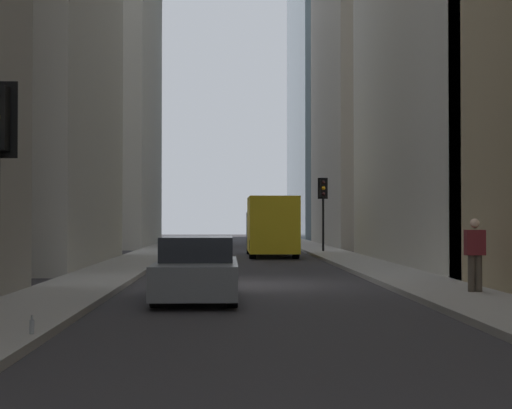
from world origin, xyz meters
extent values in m
plane|color=#302D30|center=(0.00, 0.00, 0.00)|extent=(135.00, 135.00, 0.00)
cube|color=gray|center=(0.00, 4.50, 0.07)|extent=(90.00, 2.20, 0.14)
cube|color=gray|center=(0.00, -4.50, 0.07)|extent=(90.00, 2.20, 0.14)
cube|color=#B7B2A5|center=(29.59, 10.60, 10.64)|extent=(13.23, 10.00, 21.29)
cube|color=yellow|center=(14.93, -1.40, 1.54)|extent=(4.60, 2.25, 2.60)
cube|color=#38383D|center=(18.13, -1.40, 1.19)|extent=(1.90, 2.25, 1.90)
cube|color=black|center=(18.13, -1.40, 1.79)|extent=(1.92, 2.09, 0.64)
cylinder|color=black|center=(18.13, -2.38, 0.44)|extent=(0.88, 0.28, 0.88)
cylinder|color=black|center=(18.13, -0.41, 0.44)|extent=(0.88, 0.28, 0.88)
cylinder|color=black|center=(13.53, -2.38, 0.44)|extent=(0.88, 0.28, 0.88)
cylinder|color=black|center=(13.53, -0.41, 0.44)|extent=(0.88, 0.28, 0.88)
cube|color=slate|center=(-4.21, 1.40, 0.53)|extent=(4.30, 1.78, 0.70)
cube|color=black|center=(-4.01, 1.40, 1.15)|extent=(2.10, 1.58, 0.54)
cylinder|color=black|center=(-5.56, 0.62, 0.32)|extent=(0.64, 0.22, 0.64)
cylinder|color=black|center=(-5.56, 2.18, 0.32)|extent=(0.64, 0.22, 0.64)
cylinder|color=black|center=(-2.86, 0.62, 0.32)|extent=(0.64, 0.22, 0.64)
cylinder|color=black|center=(-2.86, 2.18, 0.32)|extent=(0.64, 0.22, 0.64)
cylinder|color=black|center=(18.50, -4.25, 1.55)|extent=(0.12, 0.12, 2.81)
cube|color=black|center=(18.50, -4.25, 3.40)|extent=(0.28, 0.32, 0.90)
cube|color=black|center=(18.66, -4.25, 3.40)|extent=(0.03, 0.52, 1.10)
sphere|color=black|center=(18.34, -4.25, 3.70)|extent=(0.20, 0.20, 0.20)
sphere|color=orange|center=(18.34, -4.25, 3.40)|extent=(0.20, 0.20, 0.20)
sphere|color=black|center=(18.34, -4.25, 3.10)|extent=(0.20, 0.20, 0.20)
cylinder|color=#473D33|center=(-3.85, -5.05, 0.56)|extent=(0.16, 0.16, 0.84)
cylinder|color=#473D33|center=(-3.85, -4.88, 0.56)|extent=(0.16, 0.16, 0.84)
cube|color=maroon|center=(-3.85, -4.97, 1.27)|extent=(0.26, 0.44, 0.58)
sphere|color=beige|center=(-3.85, -4.97, 1.71)|extent=(0.22, 0.22, 0.22)
cylinder|color=#999EA3|center=(-10.02, 3.57, 0.24)|extent=(0.07, 0.07, 0.20)
cylinder|color=#999EA3|center=(-10.02, 3.57, 0.38)|extent=(0.03, 0.03, 0.07)
camera|label=1|loc=(-21.42, 0.72, 1.82)|focal=54.29mm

